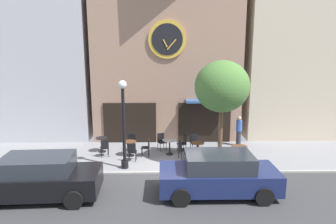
{
  "coord_description": "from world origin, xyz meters",
  "views": [
    {
      "loc": [
        -0.54,
        -12.13,
        5.19
      ],
      "look_at": [
        -0.26,
        2.32,
        2.24
      ],
      "focal_mm": 32.11,
      "sensor_mm": 36.0,
      "label": 1
    }
  ],
  "objects_px": {
    "cafe_chair_left_end": "(147,146)",
    "parked_car_navy": "(218,174)",
    "cafe_chair_near_lamp": "(161,140)",
    "street_lamp": "(124,125)",
    "cafe_chair_corner": "(132,141)",
    "cafe_chair_mid_row": "(194,141)",
    "street_tree": "(222,87)",
    "cafe_table_center": "(102,142)",
    "pedestrian_blue": "(239,131)",
    "cafe_chair_facing_street": "(132,151)",
    "cafe_table_center_left": "(130,146)",
    "cafe_table_near_door": "(170,144)",
    "cafe_table_center_right": "(239,150)",
    "cafe_table_rightmost": "(198,147)",
    "cafe_chair_by_entrance": "(182,148)",
    "cafe_chair_outer": "(105,147)",
    "cafe_chair_facing_wall": "(183,142)",
    "parked_car_black": "(38,178)"
  },
  "relations": [
    {
      "from": "cafe_table_rightmost",
      "to": "cafe_chair_outer",
      "type": "relative_size",
      "value": 0.8
    },
    {
      "from": "parked_car_navy",
      "to": "pedestrian_blue",
      "type": "bearing_deg",
      "value": 68.99
    },
    {
      "from": "parked_car_navy",
      "to": "street_lamp",
      "type": "bearing_deg",
      "value": 145.68
    },
    {
      "from": "cafe_chair_corner",
      "to": "pedestrian_blue",
      "type": "xyz_separation_m",
      "value": [
        5.86,
        0.74,
        0.33
      ]
    },
    {
      "from": "cafe_table_rightmost",
      "to": "cafe_chair_left_end",
      "type": "distance_m",
      "value": 2.53
    },
    {
      "from": "street_lamp",
      "to": "cafe_table_center_right",
      "type": "height_order",
      "value": "street_lamp"
    },
    {
      "from": "cafe_table_center_right",
      "to": "cafe_chair_left_end",
      "type": "height_order",
      "value": "cafe_chair_left_end"
    },
    {
      "from": "street_lamp",
      "to": "parked_car_black",
      "type": "bearing_deg",
      "value": -135.11
    },
    {
      "from": "cafe_table_near_door",
      "to": "cafe_chair_outer",
      "type": "xyz_separation_m",
      "value": [
        -3.23,
        -0.3,
        -0.03
      ]
    },
    {
      "from": "cafe_chair_left_end",
      "to": "cafe_table_center_right",
      "type": "bearing_deg",
      "value": -8.68
    },
    {
      "from": "cafe_table_rightmost",
      "to": "cafe_chair_outer",
      "type": "height_order",
      "value": "cafe_chair_outer"
    },
    {
      "from": "cafe_chair_outer",
      "to": "cafe_chair_by_entrance",
      "type": "height_order",
      "value": "same"
    },
    {
      "from": "parked_car_navy",
      "to": "cafe_table_center",
      "type": "bearing_deg",
      "value": 137.24
    },
    {
      "from": "cafe_chair_corner",
      "to": "cafe_table_center",
      "type": "bearing_deg",
      "value": -173.51
    },
    {
      "from": "cafe_chair_left_end",
      "to": "parked_car_navy",
      "type": "bearing_deg",
      "value": -55.35
    },
    {
      "from": "street_tree",
      "to": "cafe_chair_near_lamp",
      "type": "relative_size",
      "value": 5.34
    },
    {
      "from": "cafe_chair_by_entrance",
      "to": "pedestrian_blue",
      "type": "height_order",
      "value": "pedestrian_blue"
    },
    {
      "from": "cafe_chair_corner",
      "to": "cafe_chair_facing_wall",
      "type": "distance_m",
      "value": 2.71
    },
    {
      "from": "cafe_table_rightmost",
      "to": "parked_car_black",
      "type": "xyz_separation_m",
      "value": [
        -6.18,
        -4.17,
        0.27
      ]
    },
    {
      "from": "street_tree",
      "to": "cafe_table_center_right",
      "type": "xyz_separation_m",
      "value": [
        1.03,
        0.43,
        -3.1
      ]
    },
    {
      "from": "cafe_table_center_left",
      "to": "cafe_chair_facing_street",
      "type": "xyz_separation_m",
      "value": [
        0.17,
        -0.78,
        0.02
      ]
    },
    {
      "from": "street_tree",
      "to": "cafe_chair_near_lamp",
      "type": "xyz_separation_m",
      "value": [
        -2.71,
        2.09,
        -3.09
      ]
    },
    {
      "from": "cafe_chair_corner",
      "to": "cafe_chair_facing_wall",
      "type": "xyz_separation_m",
      "value": [
        2.7,
        -0.28,
        0.0
      ]
    },
    {
      "from": "street_tree",
      "to": "cafe_chair_corner",
      "type": "relative_size",
      "value": 5.34
    },
    {
      "from": "street_tree",
      "to": "cafe_table_center",
      "type": "xyz_separation_m",
      "value": [
        -5.81,
        1.84,
        -3.11
      ]
    },
    {
      "from": "street_lamp",
      "to": "cafe_table_rightmost",
      "type": "height_order",
      "value": "street_lamp"
    },
    {
      "from": "street_lamp",
      "to": "cafe_chair_left_end",
      "type": "height_order",
      "value": "street_lamp"
    },
    {
      "from": "parked_car_black",
      "to": "street_lamp",
      "type": "bearing_deg",
      "value": 44.89
    },
    {
      "from": "street_tree",
      "to": "cafe_chair_near_lamp",
      "type": "distance_m",
      "value": 4.61
    },
    {
      "from": "cafe_chair_corner",
      "to": "cafe_chair_mid_row",
      "type": "height_order",
      "value": "same"
    },
    {
      "from": "street_lamp",
      "to": "cafe_chair_left_end",
      "type": "xyz_separation_m",
      "value": [
        0.92,
        1.52,
        -1.48
      ]
    },
    {
      "from": "cafe_table_rightmost",
      "to": "cafe_chair_by_entrance",
      "type": "relative_size",
      "value": 0.8
    },
    {
      "from": "street_lamp",
      "to": "cafe_chair_facing_street",
      "type": "relative_size",
      "value": 4.4
    },
    {
      "from": "cafe_chair_mid_row",
      "to": "pedestrian_blue",
      "type": "relative_size",
      "value": 0.54
    },
    {
      "from": "cafe_chair_facing_wall",
      "to": "parked_car_black",
      "type": "height_order",
      "value": "parked_car_black"
    },
    {
      "from": "cafe_table_center",
      "to": "parked_car_black",
      "type": "relative_size",
      "value": 0.18
    },
    {
      "from": "cafe_chair_facing_street",
      "to": "cafe_chair_outer",
      "type": "bearing_deg",
      "value": 155.44
    },
    {
      "from": "street_lamp",
      "to": "cafe_chair_near_lamp",
      "type": "height_order",
      "value": "street_lamp"
    },
    {
      "from": "cafe_chair_by_entrance",
      "to": "pedestrian_blue",
      "type": "distance_m",
      "value": 3.89
    },
    {
      "from": "cafe_table_center",
      "to": "cafe_table_near_door",
      "type": "relative_size",
      "value": 0.99
    },
    {
      "from": "street_tree",
      "to": "cafe_chair_by_entrance",
      "type": "distance_m",
      "value": 3.61
    },
    {
      "from": "cafe_table_center_right",
      "to": "cafe_table_near_door",
      "type": "bearing_deg",
      "value": 164.11
    },
    {
      "from": "cafe_chair_by_entrance",
      "to": "cafe_chair_facing_street",
      "type": "height_order",
      "value": "same"
    },
    {
      "from": "cafe_table_rightmost",
      "to": "cafe_table_center_right",
      "type": "relative_size",
      "value": 0.96
    },
    {
      "from": "cafe_chair_facing_street",
      "to": "parked_car_navy",
      "type": "bearing_deg",
      "value": -44.15
    },
    {
      "from": "cafe_table_center_right",
      "to": "parked_car_black",
      "type": "bearing_deg",
      "value": -156.31
    },
    {
      "from": "street_tree",
      "to": "cafe_chair_mid_row",
      "type": "relative_size",
      "value": 5.34
    },
    {
      "from": "street_lamp",
      "to": "cafe_chair_outer",
      "type": "height_order",
      "value": "street_lamp"
    },
    {
      "from": "cafe_chair_outer",
      "to": "parked_car_black",
      "type": "relative_size",
      "value": 0.21
    },
    {
      "from": "cafe_chair_near_lamp",
      "to": "street_lamp",
      "type": "bearing_deg",
      "value": -123.36
    }
  ]
}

